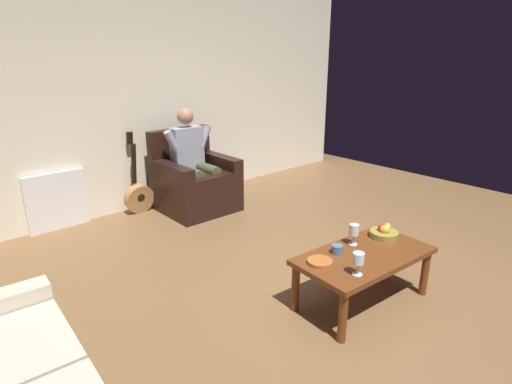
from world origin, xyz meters
The scene contains 12 objects.
ground_plane centered at (0.00, 0.00, 0.00)m, with size 7.30×7.30×0.00m, color brown.
wall_back centered at (0.00, -3.04, 1.31)m, with size 6.49×0.06×2.62m, color beige.
armchair centered at (-0.17, -2.49, 0.33)m, with size 0.83×0.81×0.95m.
person_seated centered at (-0.17, -2.49, 0.65)m, with size 0.64×0.60×1.21m.
coffee_table centered at (0.03, 0.06, 0.35)m, with size 1.09×0.64×0.41m.
guitar centered at (0.40, -2.83, 0.21)m, with size 0.35×0.20×0.97m.
radiator centered at (1.28, -2.97, 0.31)m, with size 0.62×0.06×0.63m, color white.
wine_glass_near centered at (0.34, 0.21, 0.52)m, with size 0.08×0.08×0.16m.
wine_glass_far centered at (-0.03, -0.09, 0.52)m, with size 0.08×0.08×0.17m.
fruit_bowl centered at (-0.33, -0.01, 0.45)m, with size 0.23×0.23×0.11m.
decorative_dish centered at (0.40, -0.06, 0.42)m, with size 0.18×0.18×0.02m, color #AC5F2B.
candle_jar centered at (0.18, -0.08, 0.44)m, with size 0.09×0.09×0.07m, color #4A6E8E.
Camera 1 is at (2.50, 1.61, 1.83)m, focal length 29.38 mm.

